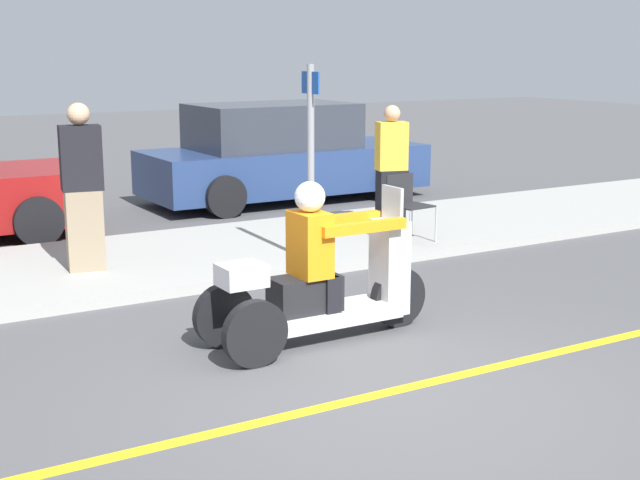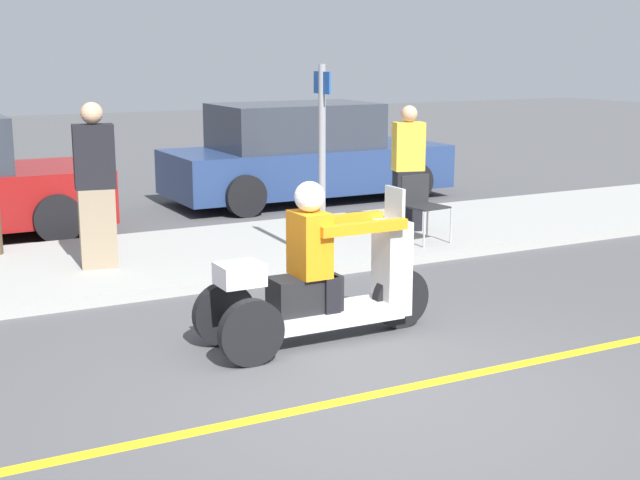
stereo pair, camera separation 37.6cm
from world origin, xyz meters
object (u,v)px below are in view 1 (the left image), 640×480
folding_chair_curbside (406,200)px  motorcycle_trike (320,284)px  spectator_near_curb (83,191)px  street_sign (311,156)px  spectator_with_child (391,170)px  parked_car_lot_right (281,156)px

folding_chair_curbside → motorcycle_trike: bearing=-137.4°
spectator_near_curb → street_sign: 2.50m
spectator_with_child → folding_chair_curbside: 0.74m
motorcycle_trike → folding_chair_curbside: bearing=42.6°
spectator_with_child → parked_car_lot_right: 3.39m
folding_chair_curbside → street_sign: bearing=-166.5°
folding_chair_curbside → street_sign: (-1.60, -0.38, 0.69)m
folding_chair_curbside → parked_car_lot_right: bearing=84.3°
folding_chair_curbside → parked_car_lot_right: size_ratio=0.18×
motorcycle_trike → folding_chair_curbside: motorcycle_trike is taller
spectator_with_child → spectator_near_curb: size_ratio=0.91×
street_sign → spectator_near_curb: bearing=158.4°
spectator_with_child → folding_chair_curbside: (-0.23, -0.65, -0.29)m
motorcycle_trike → parked_car_lot_right: size_ratio=0.46×
folding_chair_curbside → parked_car_lot_right: (0.40, 4.02, 0.13)m
motorcycle_trike → street_sign: size_ratio=0.97×
spectator_with_child → folding_chair_curbside: spectator_with_child is taller
spectator_with_child → motorcycle_trike: bearing=-133.2°
spectator_with_child → spectator_near_curb: bearing=-178.4°
motorcycle_trike → folding_chair_curbside: (2.78, 2.55, 0.12)m
street_sign → parked_car_lot_right: bearing=65.5°
motorcycle_trike → spectator_with_child: size_ratio=1.30×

